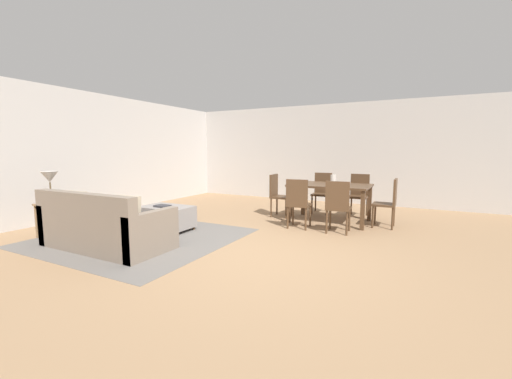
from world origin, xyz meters
name	(u,v)px	position (x,y,z in m)	size (l,w,h in m)	color
ground_plane	(256,252)	(0.00, 0.00, 0.00)	(10.80, 10.80, 0.00)	#9E7A56
wall_back	(340,154)	(0.00, 5.00, 1.35)	(9.00, 0.12, 2.70)	beige
wall_left	(81,154)	(-4.50, 0.50, 1.35)	(0.12, 11.00, 2.70)	beige
area_rug	(141,237)	(-2.04, -0.22, 0.00)	(3.00, 2.80, 0.01)	slate
couch	(104,228)	(-2.08, -0.85, 0.30)	(1.96, 0.90, 0.86)	gray
ottoman_table	(167,217)	(-2.00, 0.37, 0.25)	(0.90, 0.60, 0.44)	gray
side_table	(52,210)	(-3.36, -0.85, 0.45)	(0.40, 0.40, 0.57)	olive
table_lamp	(50,178)	(-3.36, -0.85, 0.98)	(0.26, 0.26, 0.53)	brown
dining_table	(330,189)	(0.42, 2.44, 0.67)	(1.55, 1.00, 0.76)	#513823
dining_chair_near_left	(298,201)	(0.05, 1.58, 0.52)	(0.43, 0.43, 0.92)	#513823
dining_chair_near_right	(338,204)	(0.79, 1.56, 0.52)	(0.43, 0.43, 0.92)	#513823
dining_chair_far_left	(322,190)	(0.01, 3.31, 0.52)	(0.42, 0.42, 0.92)	#513823
dining_chair_far_right	(359,192)	(0.84, 3.31, 0.52)	(0.41, 0.41, 0.92)	#513823
dining_chair_head_east	(389,200)	(1.53, 2.43, 0.52)	(0.40, 0.40, 0.92)	#513823
dining_chair_head_west	(278,193)	(-0.73, 2.44, 0.52)	(0.41, 0.41, 0.92)	#513823
vase_centerpiece	(333,180)	(0.49, 2.39, 0.86)	(0.11, 0.11, 0.20)	silver
book_on_ottoman	(162,206)	(-2.02, 0.29, 0.46)	(0.26, 0.20, 0.03)	#333338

